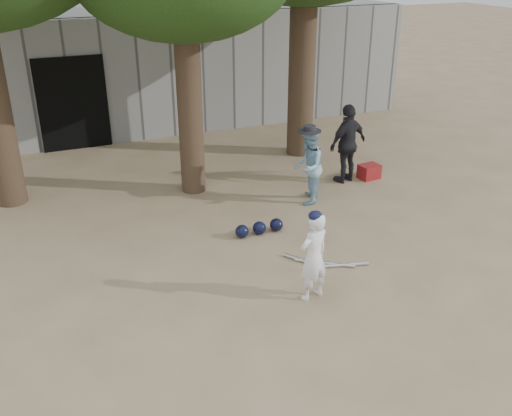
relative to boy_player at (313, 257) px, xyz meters
name	(u,v)px	position (x,y,z in m)	size (l,w,h in m)	color
ground	(244,306)	(-0.95, 0.17, -0.65)	(70.00, 70.00, 0.00)	#937C5E
boy_player	(313,257)	(0.00, 0.00, 0.00)	(0.47, 0.31, 1.30)	white
spectator_blue	(308,167)	(1.47, 2.94, 0.08)	(0.71, 0.55, 1.45)	#7DAAC1
spectator_dark	(348,144)	(2.72, 3.58, 0.17)	(0.96, 0.40, 1.64)	black
red_bag	(369,172)	(3.26, 3.51, -0.50)	(0.42, 0.32, 0.30)	maroon
back_building	(104,64)	(-0.95, 10.50, 0.85)	(16.00, 5.24, 3.00)	gray
helmet_row	(259,228)	(0.09, 2.06, -0.53)	(0.87, 0.23, 0.23)	black
bat_pile	(325,263)	(0.61, 0.71, -0.62)	(1.11, 0.80, 0.06)	#B8B7BE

